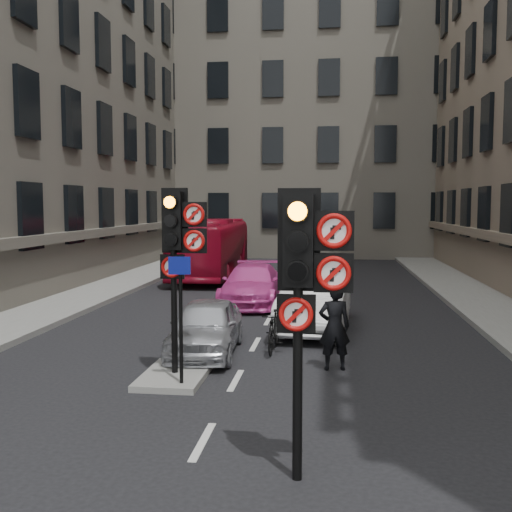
% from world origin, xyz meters
% --- Properties ---
extents(pavement_left, '(3.00, 50.00, 0.16)m').
position_xyz_m(pavement_left, '(-7.20, 12.00, 0.08)').
color(pavement_left, gray).
rests_on(pavement_left, ground).
extents(centre_island, '(1.20, 2.00, 0.12)m').
position_xyz_m(centre_island, '(-1.20, 5.00, 0.06)').
color(centre_island, gray).
rests_on(centre_island, ground).
extents(building_far, '(30.00, 14.00, 20.00)m').
position_xyz_m(building_far, '(0.00, 38.00, 10.00)').
color(building_far, '#696358').
rests_on(building_far, ground).
extents(signal_near, '(0.91, 0.40, 3.58)m').
position_xyz_m(signal_near, '(1.49, 0.99, 2.58)').
color(signal_near, black).
rests_on(signal_near, ground).
extents(signal_far, '(0.91, 0.40, 3.58)m').
position_xyz_m(signal_far, '(-1.11, 4.99, 2.70)').
color(signal_far, black).
rests_on(signal_far, centre_island).
extents(car_silver, '(1.63, 3.68, 1.23)m').
position_xyz_m(car_silver, '(-1.00, 7.00, 0.62)').
color(car_silver, '#B5B7BD').
rests_on(car_silver, ground).
extents(car_white, '(2.04, 4.89, 1.57)m').
position_xyz_m(car_white, '(1.40, 10.05, 0.79)').
color(car_white, white).
rests_on(car_white, ground).
extents(car_pink, '(1.91, 4.62, 1.34)m').
position_xyz_m(car_pink, '(-0.85, 13.81, 0.67)').
color(car_pink, '#DD41A2').
rests_on(car_pink, ground).
extents(bus_red, '(2.57, 9.80, 2.71)m').
position_xyz_m(bus_red, '(-3.73, 21.37, 1.36)').
color(bus_red, maroon).
rests_on(bus_red, ground).
extents(motorcycle, '(0.52, 1.58, 0.94)m').
position_xyz_m(motorcycle, '(0.51, 7.38, 0.47)').
color(motorcycle, black).
rests_on(motorcycle, ground).
extents(motorcyclist, '(0.71, 0.53, 1.78)m').
position_xyz_m(motorcyclist, '(1.88, 6.00, 0.89)').
color(motorcyclist, black).
rests_on(motorcyclist, ground).
extents(info_sign, '(0.40, 0.13, 2.33)m').
position_xyz_m(info_sign, '(-0.90, 4.31, 1.62)').
color(info_sign, black).
rests_on(info_sign, centre_island).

